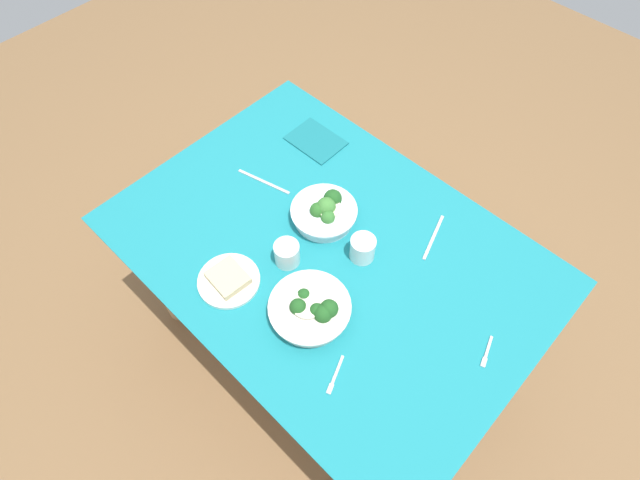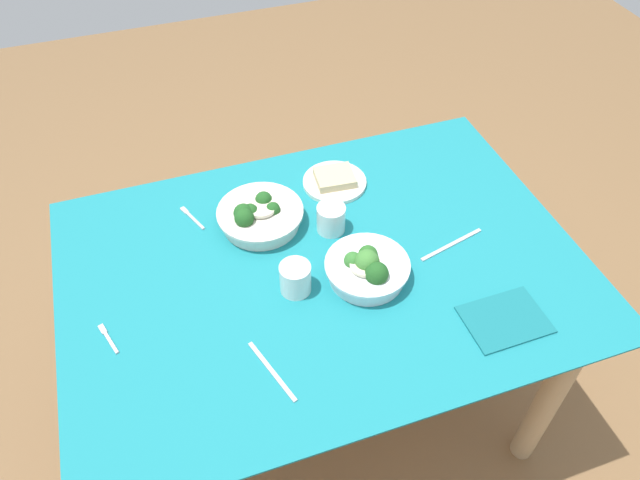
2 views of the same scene
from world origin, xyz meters
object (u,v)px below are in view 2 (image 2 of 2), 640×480
fork_by_far_bowl (108,337)px  napkin_folded_upper (505,320)px  water_glass_center (295,278)px  table_knife_right (451,245)px  water_glass_side (331,219)px  bread_side_plate (335,180)px  fork_by_near_bowl (191,217)px  broccoli_bowl_near (367,268)px  table_knife_left (272,371)px  broccoli_bowl_far (259,216)px

fork_by_far_bowl → napkin_folded_upper: size_ratio=0.49×
water_glass_center → table_knife_right: water_glass_center is taller
water_glass_side → fork_by_far_bowl: 0.64m
table_knife_right → fork_by_far_bowl: bearing=166.6°
water_glass_center → napkin_folded_upper: size_ratio=0.42×
bread_side_plate → napkin_folded_upper: 0.64m
fork_by_far_bowl → napkin_folded_upper: napkin_folded_upper is taller
water_glass_center → fork_by_near_bowl: 0.40m
fork_by_far_bowl → napkin_folded_upper: 0.94m
water_glass_center → broccoli_bowl_near: bearing=-7.3°
water_glass_side → fork_by_near_bowl: 0.40m
bread_side_plate → table_knife_left: bread_side_plate is taller
broccoli_bowl_far → broccoli_bowl_near: 0.35m
broccoli_bowl_far → water_glass_center: size_ratio=2.87×
fork_by_far_bowl → fork_by_near_bowl: bearing=-55.8°
water_glass_side → table_knife_right: (0.29, -0.16, -0.04)m
broccoli_bowl_near → broccoli_bowl_far: bearing=126.9°
broccoli_bowl_near → bread_side_plate: 0.37m
broccoli_bowl_far → broccoli_bowl_near: (0.21, -0.28, 0.00)m
broccoli_bowl_far → table_knife_left: 0.47m
table_knife_left → napkin_folded_upper: size_ratio=0.95×
water_glass_center → napkin_folded_upper: (0.45, -0.25, -0.04)m
broccoli_bowl_near → fork_by_near_bowl: broccoli_bowl_near is taller
broccoli_bowl_far → bread_side_plate: size_ratio=1.26×
bread_side_plate → fork_by_far_bowl: size_ratio=1.96×
bread_side_plate → napkin_folded_upper: size_ratio=0.97×
broccoli_bowl_far → broccoli_bowl_near: bearing=-53.1°
fork_by_near_bowl → table_knife_right: same height
water_glass_side → table_knife_left: water_glass_side is taller
bread_side_plate → fork_by_near_bowl: size_ratio=1.74×
water_glass_center → table_knife_left: bearing=-120.0°
broccoli_bowl_far → table_knife_right: broccoli_bowl_far is taller
fork_by_far_bowl → table_knife_right: same height
fork_by_far_bowl → fork_by_near_bowl: 0.43m
water_glass_center → fork_by_near_bowl: water_glass_center is taller
broccoli_bowl_near → table_knife_left: broccoli_bowl_near is taller
bread_side_plate → water_glass_center: size_ratio=2.28×
water_glass_center → fork_by_near_bowl: size_ratio=0.76×
broccoli_bowl_near → fork_by_far_bowl: bearing=177.8°
water_glass_side → napkin_folded_upper: bearing=-55.7°
table_knife_right → water_glass_center: bearing=167.2°
bread_side_plate → broccoli_bowl_near: bearing=-97.2°
bread_side_plate → table_knife_left: bearing=-122.1°
broccoli_bowl_far → table_knife_right: bearing=-27.6°
water_glass_center → water_glass_side: size_ratio=1.04×
napkin_folded_upper → broccoli_bowl_near: bearing=138.8°
broccoli_bowl_far → napkin_folded_upper: broccoli_bowl_far is taller
table_knife_right → broccoli_bowl_near: bearing=173.2°
fork_by_near_bowl → water_glass_side: bearing=-137.3°
broccoli_bowl_near → fork_by_far_bowl: size_ratio=2.25×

